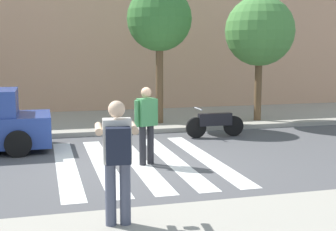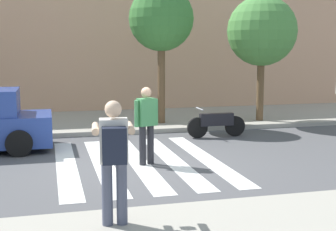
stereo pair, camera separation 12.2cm
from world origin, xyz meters
The scene contains 13 objects.
ground_plane centered at (0.00, 0.00, 0.00)m, with size 120.00×120.00×0.00m, color #4C4C4F.
sidewalk_far centered at (0.00, 6.00, 0.07)m, with size 60.00×4.80×0.14m, color #9E998C.
building_facade_far centered at (0.00, 10.40, 3.64)m, with size 56.00×4.00×7.28m, color tan.
crosswalk_stripe_0 centered at (-1.60, 0.20, 0.00)m, with size 0.44×5.20×0.01m, color silver.
crosswalk_stripe_1 centered at (-0.80, 0.20, 0.00)m, with size 0.44×5.20×0.01m, color silver.
crosswalk_stripe_2 centered at (0.00, 0.20, 0.00)m, with size 0.44×5.20×0.01m, color silver.
crosswalk_stripe_3 centered at (0.80, 0.20, 0.00)m, with size 0.44×5.20×0.01m, color silver.
crosswalk_stripe_4 centered at (1.60, 0.20, 0.00)m, with size 0.44×5.20×0.01m, color silver.
photographer_with_backpack centered at (-1.10, -3.87, 1.17)m, with size 0.63×0.88×1.72m.
pedestrian_crossing centered at (0.14, -0.09, 0.97)m, with size 0.56×0.34×1.72m.
motorcycle centered at (2.77, 2.60, 0.41)m, with size 1.76×0.60×0.87m.
street_tree_center centered at (1.65, 4.74, 3.48)m, with size 2.08×2.08×4.41m.
street_tree_east centered at (5.02, 4.45, 3.12)m, with size 2.32×2.32×4.16m.
Camera 2 is at (-1.93, -10.03, 2.55)m, focal length 50.00 mm.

